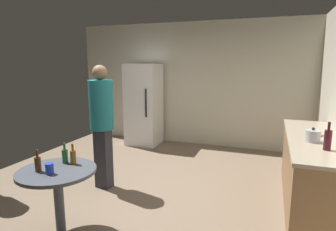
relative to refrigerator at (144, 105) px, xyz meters
name	(u,v)px	position (x,y,z in m)	size (l,w,h in m)	color
ground_plane	(139,192)	(0.94, -2.20, -0.95)	(5.20, 5.20, 0.10)	#7A6651
wall_back	(190,84)	(0.94, 0.43, 0.45)	(5.32, 0.06, 2.70)	beige
refrigerator	(144,105)	(0.00, 0.00, 0.00)	(0.70, 0.68, 1.80)	white
kitchen_counter	(311,171)	(3.22, -1.84, -0.45)	(0.64, 2.24, 0.90)	olive
kettle	(313,136)	(3.17, -2.07, 0.07)	(0.24, 0.17, 0.18)	#B2B2B7
wine_bottle_on_counter	(328,139)	(3.27, -2.38, 0.12)	(0.08, 0.08, 0.31)	#3F141E
foreground_table	(57,179)	(0.64, -3.50, -0.27)	(0.80, 0.80, 0.73)	#4C515B
beer_bottle_amber	(73,157)	(0.69, -3.30, -0.08)	(0.06, 0.06, 0.23)	#8C5919
beer_bottle_brown	(38,164)	(0.50, -3.61, -0.08)	(0.06, 0.06, 0.23)	#593314
beer_bottle_green	(65,156)	(0.58, -3.31, -0.08)	(0.06, 0.06, 0.23)	#26662D
plastic_cup_blue	(50,169)	(0.65, -3.62, -0.11)	(0.08, 0.08, 0.11)	blue
person_in_teal_shirt	(102,117)	(0.41, -2.31, 0.16)	(0.38, 0.38, 1.79)	#2D2D38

